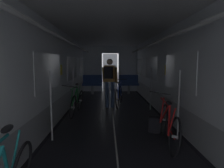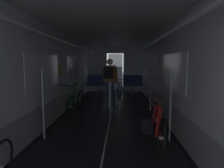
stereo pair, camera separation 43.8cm
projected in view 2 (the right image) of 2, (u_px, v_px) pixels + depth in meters
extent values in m
cube|color=black|center=(56.00, 122.00, 5.27)|extent=(0.08, 11.50, 0.01)
cube|color=black|center=(164.00, 123.00, 5.15)|extent=(0.08, 11.50, 0.01)
cube|color=beige|center=(109.00, 123.00, 5.21)|extent=(0.03, 11.27, 0.00)
cube|color=#9EA0A5|center=(52.00, 111.00, 5.24)|extent=(0.12, 11.50, 0.60)
cube|color=silver|center=(50.00, 64.00, 5.11)|extent=(0.12, 11.50, 1.85)
cube|color=white|center=(44.00, 72.00, 4.55)|extent=(0.02, 1.90, 0.80)
cube|color=white|center=(74.00, 68.00, 7.41)|extent=(0.02, 1.90, 0.80)
cube|color=white|center=(87.00, 67.00, 10.26)|extent=(0.02, 1.90, 0.80)
cube|color=yellow|center=(59.00, 70.00, 5.69)|extent=(0.01, 0.20, 0.28)
cylinder|color=white|center=(63.00, 41.00, 5.03)|extent=(0.07, 11.04, 0.07)
cylinder|color=#B7BABF|center=(43.00, 105.00, 4.04)|extent=(0.04, 0.04, 1.40)
cylinder|color=#B7BABF|center=(73.00, 89.00, 6.63)|extent=(0.04, 0.04, 1.40)
cube|color=#9EA0A5|center=(168.00, 112.00, 5.11)|extent=(0.12, 11.50, 0.60)
cube|color=silver|center=(170.00, 64.00, 4.98)|extent=(0.12, 11.50, 1.85)
cube|color=white|center=(173.00, 72.00, 4.43)|extent=(0.02, 1.90, 0.80)
cube|color=white|center=(152.00, 68.00, 7.29)|extent=(0.02, 1.90, 0.80)
cube|color=white|center=(143.00, 67.00, 10.15)|extent=(0.02, 1.90, 0.80)
cube|color=yellow|center=(163.00, 70.00, 5.40)|extent=(0.01, 0.20, 0.28)
cylinder|color=white|center=(156.00, 40.00, 4.94)|extent=(0.07, 11.04, 0.07)
cylinder|color=#B7BABF|center=(170.00, 106.00, 3.94)|extent=(0.04, 0.04, 1.40)
cylinder|color=#B7BABF|center=(151.00, 89.00, 6.52)|extent=(0.04, 0.04, 1.40)
cube|color=silver|center=(98.00, 69.00, 10.89)|extent=(1.00, 0.12, 2.45)
cube|color=silver|center=(133.00, 69.00, 10.81)|extent=(1.00, 0.12, 2.45)
cube|color=silver|center=(115.00, 50.00, 10.74)|extent=(0.90, 0.12, 0.40)
cube|color=#4C4F54|center=(115.00, 72.00, 11.57)|extent=(0.81, 0.04, 2.05)
cube|color=silver|center=(109.00, 24.00, 4.94)|extent=(3.14, 11.62, 0.12)
cylinder|color=gray|center=(96.00, 90.00, 9.94)|extent=(0.12, 0.12, 0.44)
cube|color=#2D4784|center=(96.00, 84.00, 9.91)|extent=(0.96, 0.44, 0.10)
cube|color=#2D4784|center=(97.00, 79.00, 10.07)|extent=(0.96, 0.08, 0.40)
torus|color=gray|center=(88.00, 75.00, 10.10)|extent=(0.14, 0.14, 0.02)
cylinder|color=gray|center=(133.00, 90.00, 9.87)|extent=(0.12, 0.12, 0.44)
cube|color=#2D4784|center=(133.00, 84.00, 9.84)|extent=(0.96, 0.44, 0.10)
cube|color=#2D4784|center=(133.00, 79.00, 10.00)|extent=(0.96, 0.08, 0.40)
torus|color=gray|center=(124.00, 75.00, 10.03)|extent=(0.14, 0.14, 0.02)
torus|color=black|center=(80.00, 100.00, 6.56)|extent=(0.17, 0.68, 0.67)
cylinder|color=#B2B2B7|center=(80.00, 100.00, 6.56)|extent=(0.10, 0.06, 0.06)
torus|color=black|center=(70.00, 107.00, 5.56)|extent=(0.17, 0.68, 0.67)
cylinder|color=#B2B2B7|center=(70.00, 107.00, 5.56)|extent=(0.10, 0.06, 0.06)
cylinder|color=#1E8438|center=(72.00, 97.00, 5.85)|extent=(0.15, 0.54, 0.56)
cylinder|color=#1E8438|center=(76.00, 95.00, 6.25)|extent=(0.09, 0.35, 0.55)
cylinder|color=#1E8438|center=(73.00, 88.00, 5.98)|extent=(0.09, 0.82, 0.04)
cylinder|color=#1E8438|center=(78.00, 93.00, 6.47)|extent=(0.10, 0.16, 0.49)
cylinder|color=#1E8438|center=(78.00, 102.00, 6.34)|extent=(0.05, 0.45, 0.07)
cylinder|color=#1E8438|center=(69.00, 98.00, 5.56)|extent=(0.09, 0.09, 0.49)
cylinder|color=black|center=(76.00, 104.00, 6.12)|extent=(0.05, 0.17, 0.17)
ellipsoid|color=black|center=(76.00, 84.00, 6.40)|extent=(0.11, 0.25, 0.07)
cylinder|color=black|center=(67.00, 86.00, 5.51)|extent=(0.44, 0.05, 0.08)
torus|color=black|center=(161.00, 138.00, 3.27)|extent=(0.20, 0.68, 0.67)
cylinder|color=#B2B2B7|center=(161.00, 138.00, 3.27)|extent=(0.10, 0.06, 0.06)
torus|color=black|center=(156.00, 120.00, 4.27)|extent=(0.20, 0.68, 0.67)
cylinder|color=#B2B2B7|center=(156.00, 120.00, 4.27)|extent=(0.10, 0.06, 0.06)
cylinder|color=red|center=(156.00, 114.00, 3.95)|extent=(0.08, 0.55, 0.56)
cylinder|color=red|center=(158.00, 120.00, 3.54)|extent=(0.14, 0.34, 0.55)
cylinder|color=red|center=(155.00, 102.00, 3.77)|extent=(0.12, 0.82, 0.04)
cylinder|color=red|center=(159.00, 122.00, 3.32)|extent=(0.09, 0.17, 0.49)
cylinder|color=red|center=(160.00, 134.00, 3.49)|extent=(0.08, 0.45, 0.07)
cylinder|color=red|center=(155.00, 109.00, 4.22)|extent=(0.11, 0.08, 0.49)
cylinder|color=black|center=(159.00, 131.00, 3.72)|extent=(0.05, 0.17, 0.17)
ellipsoid|color=black|center=(156.00, 104.00, 3.34)|extent=(0.12, 0.25, 0.07)
cylinder|color=black|center=(153.00, 93.00, 4.21)|extent=(0.44, 0.07, 0.09)
cylinder|color=#384C75|center=(107.00, 94.00, 6.99)|extent=(0.13, 0.13, 0.90)
cylinder|color=#384C75|center=(113.00, 95.00, 6.94)|extent=(0.13, 0.13, 0.90)
cube|color=olive|center=(110.00, 74.00, 6.89)|extent=(0.40, 0.30, 0.56)
cylinder|color=olive|center=(104.00, 75.00, 6.97)|extent=(0.13, 0.21, 0.53)
cylinder|color=olive|center=(116.00, 75.00, 6.85)|extent=(0.13, 0.21, 0.53)
sphere|color=beige|center=(110.00, 62.00, 6.85)|extent=(0.21, 0.21, 0.21)
cube|color=black|center=(108.00, 73.00, 6.72)|extent=(0.31, 0.22, 0.40)
torus|color=black|center=(117.00, 99.00, 6.72)|extent=(0.19, 0.67, 0.67)
cylinder|color=#B2B2B7|center=(117.00, 99.00, 6.72)|extent=(0.10, 0.07, 0.05)
torus|color=black|center=(122.00, 94.00, 7.70)|extent=(0.19, 0.67, 0.67)
cylinder|color=#B2B2B7|center=(122.00, 94.00, 7.70)|extent=(0.10, 0.07, 0.05)
cylinder|color=#2342B7|center=(121.00, 90.00, 7.37)|extent=(0.16, 0.53, 0.56)
cylinder|color=#2342B7|center=(119.00, 91.00, 6.98)|extent=(0.07, 0.35, 0.55)
cylinder|color=#2342B7|center=(120.00, 83.00, 7.19)|extent=(0.19, 0.81, 0.04)
cylinder|color=#2342B7|center=(117.00, 92.00, 6.76)|extent=(0.08, 0.16, 0.49)
cylinder|color=#2342B7|center=(118.00, 99.00, 6.94)|extent=(0.11, 0.45, 0.07)
cylinder|color=#2342B7|center=(122.00, 88.00, 7.65)|extent=(0.04, 0.10, 0.49)
cylinder|color=black|center=(119.00, 98.00, 7.16)|extent=(0.05, 0.17, 0.17)
ellipsoid|color=black|center=(118.00, 83.00, 6.77)|extent=(0.14, 0.25, 0.06)
cylinder|color=black|center=(123.00, 79.00, 7.63)|extent=(0.44, 0.11, 0.04)
cube|color=black|center=(148.00, 126.00, 4.43)|extent=(0.31, 0.27, 0.34)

